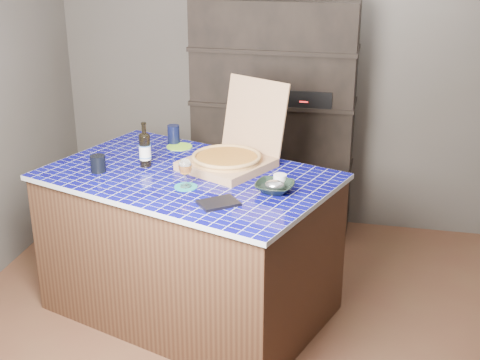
% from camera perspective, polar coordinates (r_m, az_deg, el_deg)
% --- Properties ---
extents(room, '(3.50, 3.50, 3.50)m').
position_cam_1_polar(room, '(3.57, -1.10, 3.76)').
color(room, '#523823').
rests_on(room, ground).
extents(shelving_unit, '(1.20, 0.41, 1.80)m').
position_cam_1_polar(shelving_unit, '(5.10, 2.93, 5.18)').
color(shelving_unit, black).
rests_on(shelving_unit, floor).
extents(kitchen_island, '(1.93, 1.56, 0.92)m').
position_cam_1_polar(kitchen_island, '(4.16, -4.30, -5.42)').
color(kitchen_island, '#472D1C').
rests_on(kitchen_island, floor).
extents(pizza_box, '(0.66, 0.70, 0.50)m').
position_cam_1_polar(pizza_box, '(4.05, -0.87, 2.05)').
color(pizza_box, '#96704D').
rests_on(pizza_box, kitchen_island).
extents(mead_bottle, '(0.07, 0.07, 0.28)m').
position_cam_1_polar(mead_bottle, '(4.10, -8.12, 2.63)').
color(mead_bottle, black).
rests_on(mead_bottle, kitchen_island).
extents(teal_trivet, '(0.13, 0.13, 0.01)m').
position_cam_1_polar(teal_trivet, '(3.78, -4.64, -0.59)').
color(teal_trivet, '#177B7A').
rests_on(teal_trivet, kitchen_island).
extents(wine_glass, '(0.07, 0.07, 0.17)m').
position_cam_1_polar(wine_glass, '(3.74, -4.70, 1.08)').
color(wine_glass, white).
rests_on(wine_glass, teal_trivet).
extents(tumbler, '(0.09, 0.09, 0.10)m').
position_cam_1_polar(tumbler, '(4.07, -12.03, 1.37)').
color(tumbler, black).
rests_on(tumbler, kitchen_island).
extents(dvd_case, '(0.25, 0.24, 0.02)m').
position_cam_1_polar(dvd_case, '(3.55, -1.85, -1.97)').
color(dvd_case, black).
rests_on(dvd_case, kitchen_island).
extents(bowl, '(0.24, 0.24, 0.05)m').
position_cam_1_polar(bowl, '(3.71, 2.98, -0.62)').
color(bowl, black).
rests_on(bowl, kitchen_island).
extents(foil_contents, '(0.11, 0.09, 0.05)m').
position_cam_1_polar(foil_contents, '(3.70, 2.98, -0.43)').
color(foil_contents, silver).
rests_on(foil_contents, bowl).
extents(white_jar, '(0.08, 0.08, 0.07)m').
position_cam_1_polar(white_jar, '(3.79, 3.43, 0.00)').
color(white_jar, white).
rests_on(white_jar, kitchen_island).
extents(navy_cup, '(0.08, 0.08, 0.13)m').
position_cam_1_polar(navy_cup, '(4.51, -5.69, 3.89)').
color(navy_cup, black).
rests_on(navy_cup, kitchen_island).
extents(green_trivet, '(0.17, 0.17, 0.01)m').
position_cam_1_polar(green_trivet, '(4.45, -5.19, 2.85)').
color(green_trivet, '#81C52A').
rests_on(green_trivet, kitchen_island).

